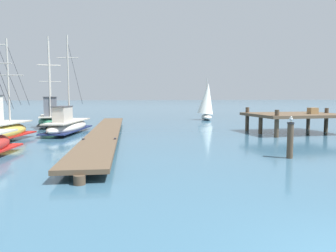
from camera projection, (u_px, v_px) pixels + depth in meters
The scene contains 7 objects.
floating_dock at pixel (106, 132), 20.89m from camera, with size 3.17×23.03×0.53m.
fishing_boat_2 at pixel (51, 118), 27.55m from camera, with size 2.71×6.60×7.42m.
fishing_boat_3 at pixel (67, 125), 22.91m from camera, with size 3.13×6.83×6.98m.
pier_platform at pixel (295, 116), 23.18m from camera, with size 6.44×5.09×1.85m.
mooring_piling at pixel (290, 140), 13.73m from camera, with size 0.30×0.30×1.55m.
perched_seagull at pixel (291, 119), 13.66m from camera, with size 0.24×0.36×0.27m.
distant_sailboat at pixel (207, 102), 35.76m from camera, with size 2.39×3.65×4.60m.
Camera 1 is at (-4.26, -3.73, 2.67)m, focal length 34.39 mm.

